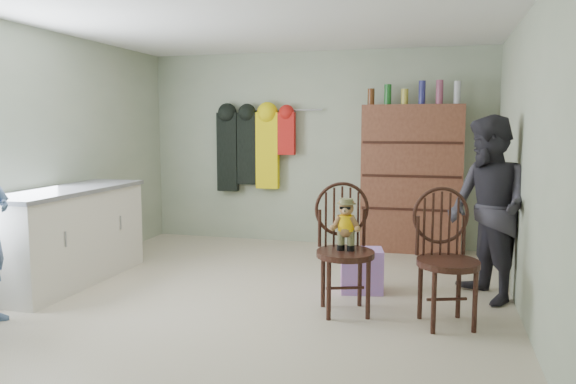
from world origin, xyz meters
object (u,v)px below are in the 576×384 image
(dresser, at_px, (412,178))
(counter, at_px, (68,235))
(chair_far, at_px, (445,252))
(chair_front, at_px, (345,238))

(dresser, bearing_deg, counter, -144.31)
(counter, xyz_separation_m, chair_far, (3.59, -0.23, 0.10))
(chair_front, height_order, dresser, dresser)
(chair_front, bearing_deg, counter, 157.42)
(dresser, bearing_deg, chair_front, -99.67)
(chair_far, height_order, dresser, dresser)
(chair_front, bearing_deg, dresser, 60.89)
(counter, relative_size, chair_far, 1.74)
(counter, xyz_separation_m, chair_front, (2.78, -0.15, 0.15))
(chair_front, distance_m, dresser, 2.50)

